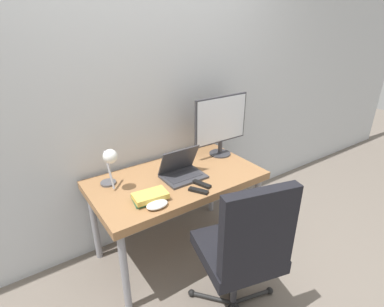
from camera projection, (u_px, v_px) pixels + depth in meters
name	position (u px, v px, depth m)	size (l,w,h in m)	color
ground_plane	(203.00, 276.00, 2.34)	(12.00, 12.00, 0.00)	#70665B
wall_back	(147.00, 91.00, 2.39)	(8.00, 0.05, 2.60)	silver
desk	(177.00, 184.00, 2.34)	(1.31, 0.72, 0.72)	#996B42
laptop	(182.00, 171.00, 2.29)	(0.32, 0.24, 0.23)	#38383D
monitor	(221.00, 123.00, 2.58)	(0.54, 0.19, 0.53)	#333338
desk_lamp	(110.00, 162.00, 2.05)	(0.11, 0.22, 0.32)	#4C4C51
office_chair	(245.00, 247.00, 1.78)	(0.62, 0.61, 1.05)	black
book_stack	(149.00, 197.00, 2.00)	(0.24, 0.19, 0.06)	#286B47
tv_remote	(198.00, 191.00, 2.11)	(0.11, 0.14, 0.02)	black
media_remote	(202.00, 184.00, 2.19)	(0.08, 0.16, 0.02)	black
game_controller	(157.00, 205.00, 1.93)	(0.15, 0.10, 0.04)	white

